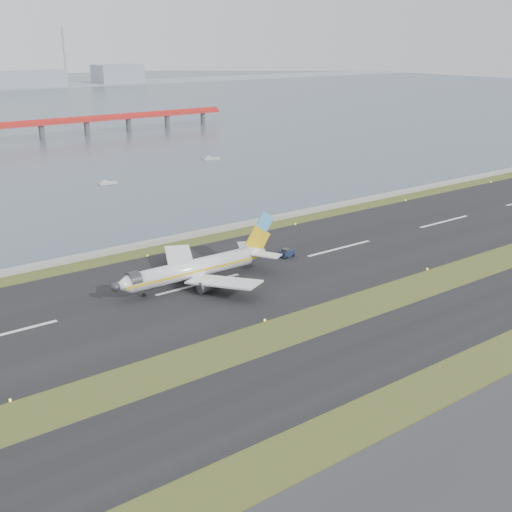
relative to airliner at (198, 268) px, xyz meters
name	(u,v)px	position (x,y,z in m)	size (l,w,h in m)	color
ground	(291,336)	(-0.37, -30.77, -3.46)	(1000.00, 1000.00, 0.00)	#354819
taxiway_strip	(340,363)	(-0.37, -42.77, -3.41)	(1000.00, 18.00, 0.10)	black
runway_strip	(199,285)	(-0.37, -0.77, -3.41)	(1000.00, 45.00, 0.10)	black
seawall	(133,247)	(-0.37, 29.23, -2.96)	(1000.00, 2.50, 1.00)	gray
airliner	(198,268)	(0.00, 0.00, 0.00)	(38.52, 32.89, 12.80)	white
pushback_tug	(287,253)	(25.40, 1.93, -2.41)	(3.65, 2.50, 2.16)	#15213A
workboat_near	(108,183)	(25.14, 100.07, -2.96)	(6.65, 2.86, 1.56)	#B3B3B8
workboat_far	(211,159)	(79.96, 118.48, -2.94)	(7.09, 3.80, 1.65)	#B3B3B8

